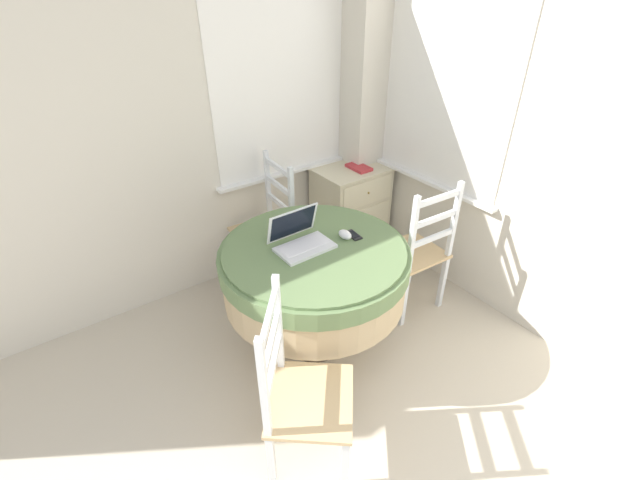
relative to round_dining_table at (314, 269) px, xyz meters
The scene contains 10 objects.
corner_room_shell 0.77m from the round_dining_table, ahead, with size 4.41×4.92×2.55m.
round_dining_table is the anchor object (origin of this frame).
laptop 0.22m from the round_dining_table, 132.87° to the left, with size 0.33×0.26×0.21m.
computer_mouse 0.28m from the round_dining_table, ahead, with size 0.06×0.10×0.05m.
cell_phone 0.31m from the round_dining_table, ahead, with size 0.06×0.12×0.01m.
dining_chair_near_back_window 0.82m from the round_dining_table, 81.63° to the left, with size 0.41×0.45×1.02m.
dining_chair_near_right_window 0.82m from the round_dining_table, ahead, with size 0.45×0.41×1.02m.
dining_chair_camera_near 0.81m from the round_dining_table, 129.81° to the right, with size 0.57×0.58×1.02m.
corner_cabinet 1.29m from the round_dining_table, 40.44° to the left, with size 0.60×0.46×0.76m.
book_on_cabinet 1.27m from the round_dining_table, 37.81° to the left, with size 0.13×0.21×0.02m.
Camera 1 is at (-0.33, 0.28, 2.14)m, focal length 24.00 mm.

